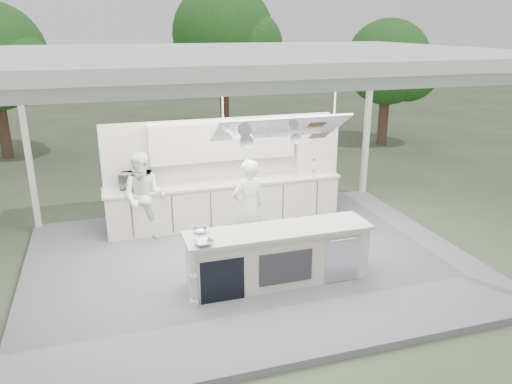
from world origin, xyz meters
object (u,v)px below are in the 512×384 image
object	(u,v)px
back_counter	(226,202)
sous_chef	(144,197)
head_chef	(248,207)
demo_island	(277,256)

from	to	relation	value
back_counter	sous_chef	distance (m)	1.82
sous_chef	back_counter	bearing A→B (deg)	29.39
back_counter	head_chef	size ratio (longest dim) A/B	2.78
head_chef	sous_chef	world-z (taller)	head_chef
demo_island	back_counter	xyz separation A→B (m)	(-0.18, 2.81, 0.00)
demo_island	back_counter	size ratio (longest dim) A/B	0.61
head_chef	demo_island	bearing A→B (deg)	80.33
demo_island	sous_chef	bearing A→B (deg)	127.86
demo_island	back_counter	distance (m)	2.82
head_chef	sous_chef	xyz separation A→B (m)	(-1.78, 1.22, -0.02)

